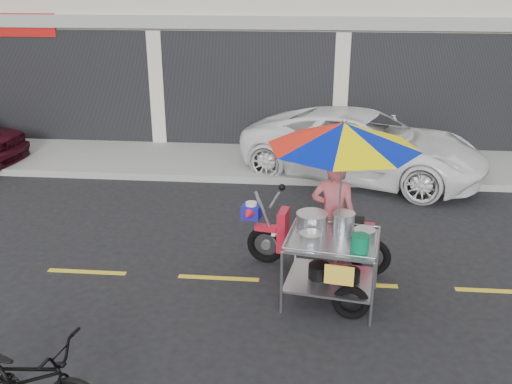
{
  "coord_description": "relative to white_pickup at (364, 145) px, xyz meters",
  "views": [
    {
      "loc": [
        -0.77,
        -7.28,
        4.23
      ],
      "look_at": [
        -1.5,
        0.6,
        1.15
      ],
      "focal_mm": 40.0,
      "sensor_mm": 36.0,
      "label": 1
    }
  ],
  "objects": [
    {
      "name": "ground",
      "position": [
        -0.45,
        -4.7,
        -0.72
      ],
      "size": [
        90.0,
        90.0,
        0.0
      ],
      "primitive_type": "plane",
      "color": "black"
    },
    {
      "name": "sidewalk",
      "position": [
        -0.45,
        0.8,
        -0.64
      ],
      "size": [
        45.0,
        3.0,
        0.15
      ],
      "primitive_type": "cube",
      "color": "gray",
      "rests_on": "ground"
    },
    {
      "name": "centerline",
      "position": [
        -0.45,
        -4.7,
        -0.71
      ],
      "size": [
        42.0,
        0.1,
        0.01
      ],
      "primitive_type": "cube",
      "color": "gold",
      "rests_on": "ground"
    },
    {
      "name": "white_pickup",
      "position": [
        0.0,
        0.0,
        0.0
      ],
      "size": [
        5.66,
        4.04,
        1.43
      ],
      "primitive_type": "imported",
      "rotation": [
        0.0,
        0.0,
        1.21
      ],
      "color": "white",
      "rests_on": "ground"
    },
    {
      "name": "near_bicycle",
      "position": [
        -3.94,
        -7.64,
        -0.23
      ],
      "size": [
        1.93,
        0.96,
        0.97
      ],
      "primitive_type": "imported",
      "rotation": [
        0.0,
        0.0,
        1.39
      ],
      "color": "black",
      "rests_on": "ground"
    },
    {
      "name": "food_vendor_rig",
      "position": [
        -0.82,
        -4.79,
        0.88
      ],
      "size": [
        2.53,
        2.31,
        2.55
      ],
      "rotation": [
        0.0,
        0.0,
        -0.16
      ],
      "color": "black",
      "rests_on": "ground"
    }
  ]
}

